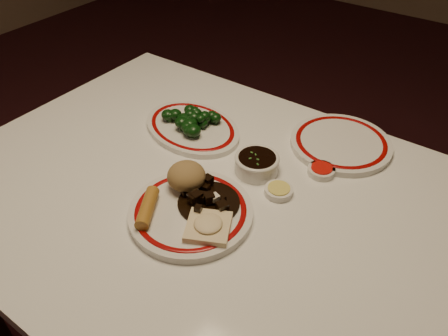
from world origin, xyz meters
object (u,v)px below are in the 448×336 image
at_px(spring_roll, 147,208).
at_px(rice_mound, 186,176).
at_px(broccoli_plate, 192,127).
at_px(fried_wonton, 208,226).
at_px(dining_table, 205,217).
at_px(stirfry_heap, 206,199).
at_px(soy_bowl, 257,164).
at_px(broccoli_pile, 192,120).
at_px(main_plate, 191,212).

bearing_deg(spring_roll, rice_mound, 52.47).
bearing_deg(broccoli_plate, fried_wonton, -46.33).
bearing_deg(dining_table, broccoli_plate, 135.10).
bearing_deg(stirfry_heap, spring_roll, -130.37).
xyz_separation_m(rice_mound, soy_bowl, (0.09, 0.15, -0.03)).
bearing_deg(spring_roll, broccoli_pile, 82.72).
xyz_separation_m(dining_table, soy_bowl, (0.06, 0.12, 0.11)).
distance_m(rice_mound, stirfry_heap, 0.07).
xyz_separation_m(main_plate, soy_bowl, (0.03, 0.21, 0.01)).
bearing_deg(dining_table, soy_bowl, 62.21).
distance_m(rice_mound, soy_bowl, 0.18).
bearing_deg(broccoli_pile, rice_mound, -53.84).
bearing_deg(dining_table, fried_wonton, -48.70).
bearing_deg(fried_wonton, broccoli_pile, 133.79).
height_order(main_plate, broccoli_pile, broccoli_pile).
bearing_deg(stirfry_heap, main_plate, -111.00).
distance_m(fried_wonton, stirfry_heap, 0.08).
xyz_separation_m(stirfry_heap, soy_bowl, (0.02, 0.17, -0.01)).
relative_size(fried_wonton, soy_bowl, 1.12).
relative_size(rice_mound, broccoli_plate, 0.26).
bearing_deg(spring_roll, dining_table, 45.71).
bearing_deg(broccoli_pile, spring_roll, -67.28).
bearing_deg(broccoli_pile, stirfry_heap, -45.24).
height_order(spring_roll, broccoli_pile, broccoli_pile).
height_order(main_plate, rice_mound, rice_mound).
distance_m(dining_table, stirfry_heap, 0.14).
height_order(spring_roll, stirfry_heap, stirfry_heap).
height_order(spring_roll, broccoli_plate, spring_roll).
distance_m(dining_table, main_plate, 0.14).
bearing_deg(main_plate, rice_mound, 135.11).
bearing_deg(fried_wonton, soy_bowl, 97.41).
bearing_deg(dining_table, main_plate, -70.24).
distance_m(main_plate, soy_bowl, 0.21).
relative_size(rice_mound, fried_wonton, 0.73).
relative_size(fried_wonton, broccoli_plate, 0.36).
bearing_deg(stirfry_heap, dining_table, 132.75).
distance_m(dining_table, spring_roll, 0.19).
height_order(main_plate, soy_bowl, soy_bowl).
height_order(fried_wonton, stirfry_heap, stirfry_heap).
distance_m(dining_table, fried_wonton, 0.19).
relative_size(spring_roll, broccoli_pile, 0.73).
xyz_separation_m(rice_mound, broccoli_pile, (-0.14, 0.19, -0.01)).
bearing_deg(soy_bowl, broccoli_plate, 169.10).
relative_size(dining_table, broccoli_plate, 3.70).
bearing_deg(broccoli_pile, fried_wonton, -46.21).
bearing_deg(spring_roll, broccoli_plate, 82.93).
height_order(main_plate, spring_roll, spring_roll).
bearing_deg(soy_bowl, broccoli_pile, 170.06).
height_order(dining_table, spring_roll, spring_roll).
xyz_separation_m(fried_wonton, broccoli_plate, (-0.26, 0.27, -0.02)).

